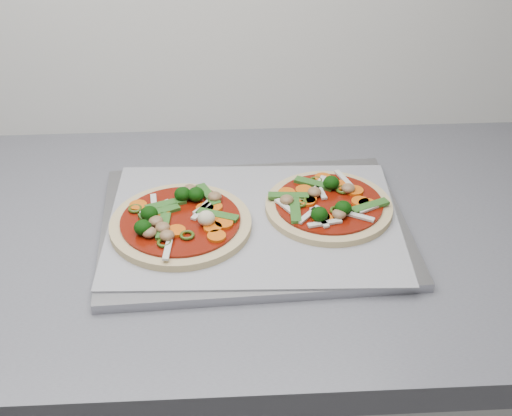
{
  "coord_description": "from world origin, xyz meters",
  "views": [
    {
      "loc": [
        -0.18,
        0.49,
        1.49
      ],
      "look_at": [
        -0.14,
        1.31,
        0.93
      ],
      "focal_mm": 50.0,
      "sensor_mm": 36.0,
      "label": 1
    }
  ],
  "objects": [
    {
      "name": "parchment",
      "position": [
        -0.14,
        1.3,
        0.91
      ],
      "size": [
        0.41,
        0.31,
        0.0
      ],
      "primitive_type": "cube",
      "rotation": [
        0.0,
        0.0,
        -0.04
      ],
      "color": "gray",
      "rests_on": "baking_tray"
    },
    {
      "name": "pizza_left",
      "position": [
        -0.24,
        1.29,
        0.93
      ],
      "size": [
        0.23,
        0.23,
        0.03
      ],
      "rotation": [
        0.0,
        0.0,
        0.22
      ],
      "color": "tan",
      "rests_on": "parchment"
    },
    {
      "name": "pizza_right",
      "position": [
        -0.03,
        1.32,
        0.92
      ],
      "size": [
        0.22,
        0.22,
        0.03
      ],
      "rotation": [
        0.0,
        0.0,
        -0.26
      ],
      "color": "tan",
      "rests_on": "parchment"
    },
    {
      "name": "countertop",
      "position": [
        0.0,
        1.3,
        0.88
      ],
      "size": [
        3.6,
        0.6,
        0.04
      ],
      "primitive_type": "cube",
      "color": "slate",
      "rests_on": "base_cabinet"
    },
    {
      "name": "baking_tray",
      "position": [
        -0.14,
        1.3,
        0.91
      ],
      "size": [
        0.43,
        0.33,
        0.01
      ],
      "primitive_type": "cube",
      "rotation": [
        0.0,
        0.0,
        0.04
      ],
      "color": "#949498",
      "rests_on": "countertop"
    }
  ]
}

